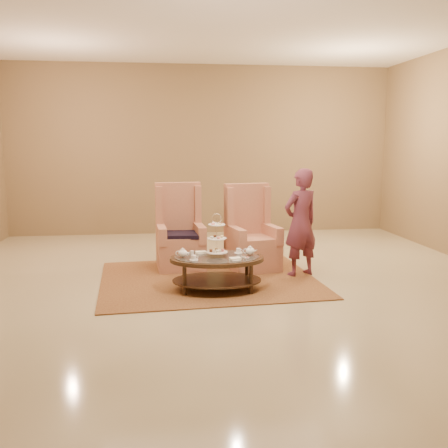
{
  "coord_description": "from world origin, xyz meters",
  "views": [
    {
      "loc": [
        -0.85,
        -6.54,
        1.91
      ],
      "look_at": [
        -0.01,
        0.2,
        0.8
      ],
      "focal_mm": 40.0,
      "sensor_mm": 36.0,
      "label": 1
    }
  ],
  "objects": [
    {
      "name": "wall_back",
      "position": [
        0.0,
        4.0,
        1.75
      ],
      "size": [
        8.0,
        0.04,
        3.5
      ],
      "primitive_type": "cube",
      "color": "olive",
      "rests_on": "ground"
    },
    {
      "name": "armchair_right",
      "position": [
        0.48,
        0.81,
        0.43
      ],
      "size": [
        0.82,
        0.84,
        1.29
      ],
      "rotation": [
        0.0,
        0.0,
        0.19
      ],
      "color": "tan",
      "rests_on": "ground"
    },
    {
      "name": "ground",
      "position": [
        0.0,
        0.0,
        0.0
      ],
      "size": [
        8.0,
        8.0,
        0.0
      ],
      "primitive_type": "plane",
      "color": "#C1B48F",
      "rests_on": "ground"
    },
    {
      "name": "person",
      "position": [
        1.11,
        0.31,
        0.78
      ],
      "size": [
        0.67,
        0.57,
        1.55
      ],
      "rotation": [
        0.0,
        0.0,
        3.55
      ],
      "color": "brown",
      "rests_on": "ground"
    },
    {
      "name": "tea_table",
      "position": [
        -0.16,
        -0.29,
        0.37
      ],
      "size": [
        1.26,
        0.9,
        1.02
      ],
      "rotation": [
        0.0,
        0.0,
        -0.05
      ],
      "color": "black",
      "rests_on": "ground"
    },
    {
      "name": "rug",
      "position": [
        -0.23,
        0.24,
        0.01
      ],
      "size": [
        3.13,
        2.67,
        0.02
      ],
      "rotation": [
        0.0,
        0.0,
        0.07
      ],
      "color": "olive",
      "rests_on": "ground"
    },
    {
      "name": "ceiling",
      "position": [
        0.0,
        0.0,
        0.0
      ],
      "size": [
        8.0,
        8.0,
        0.02
      ],
      "primitive_type": "cube",
      "color": "silver",
      "rests_on": "ground"
    },
    {
      "name": "armchair_left",
      "position": [
        -0.59,
        1.01,
        0.44
      ],
      "size": [
        0.75,
        0.77,
        1.3
      ],
      "rotation": [
        0.0,
        0.0,
        0.07
      ],
      "color": "tan",
      "rests_on": "ground"
    }
  ]
}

